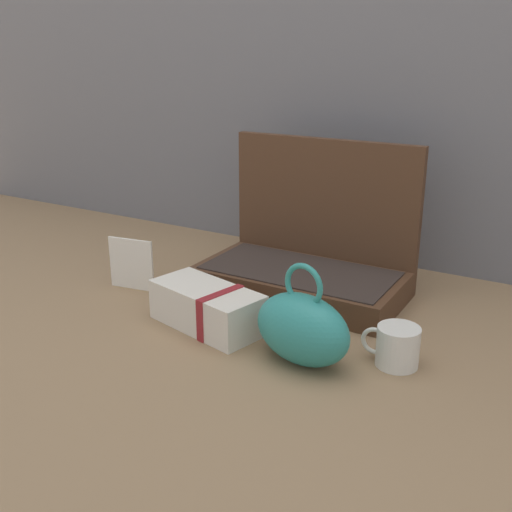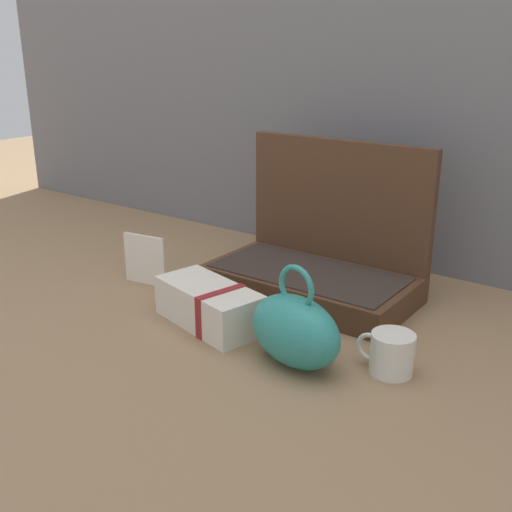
{
  "view_description": "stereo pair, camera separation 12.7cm",
  "coord_description": "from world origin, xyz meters",
  "px_view_note": "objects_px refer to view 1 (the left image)",
  "views": [
    {
      "loc": [
        0.59,
        -1.05,
        0.59
      ],
      "look_at": [
        -0.01,
        -0.02,
        0.17
      ],
      "focal_mm": 42.82,
      "sensor_mm": 36.0,
      "label": 1
    },
    {
      "loc": [
        0.7,
        -0.98,
        0.59
      ],
      "look_at": [
        -0.01,
        -0.02,
        0.17
      ],
      "focal_mm": 42.82,
      "sensor_mm": 36.0,
      "label": 2
    }
  ],
  "objects_px": {
    "coffee_mug": "(397,346)",
    "info_card_left": "(131,264)",
    "cream_toiletry_bag": "(208,308)",
    "open_suitcase": "(308,258)",
    "teal_pouch_handbag": "(302,328)"
  },
  "relations": [
    {
      "from": "cream_toiletry_bag",
      "to": "coffee_mug",
      "type": "distance_m",
      "value": 0.41
    },
    {
      "from": "coffee_mug",
      "to": "teal_pouch_handbag",
      "type": "bearing_deg",
      "value": -153.5
    },
    {
      "from": "coffee_mug",
      "to": "info_card_left",
      "type": "relative_size",
      "value": 0.88
    },
    {
      "from": "cream_toiletry_bag",
      "to": "info_card_left",
      "type": "distance_m",
      "value": 0.31
    },
    {
      "from": "open_suitcase",
      "to": "cream_toiletry_bag",
      "type": "distance_m",
      "value": 0.32
    },
    {
      "from": "coffee_mug",
      "to": "info_card_left",
      "type": "xyz_separation_m",
      "value": [
        -0.7,
        0.04,
        0.03
      ]
    },
    {
      "from": "teal_pouch_handbag",
      "to": "info_card_left",
      "type": "xyz_separation_m",
      "value": [
        -0.54,
        0.13,
        -0.01
      ]
    },
    {
      "from": "cream_toiletry_bag",
      "to": "teal_pouch_handbag",
      "type": "bearing_deg",
      "value": -8.83
    },
    {
      "from": "open_suitcase",
      "to": "teal_pouch_handbag",
      "type": "distance_m",
      "value": 0.38
    },
    {
      "from": "teal_pouch_handbag",
      "to": "coffee_mug",
      "type": "distance_m",
      "value": 0.19
    },
    {
      "from": "info_card_left",
      "to": "teal_pouch_handbag",
      "type": "bearing_deg",
      "value": -21.52
    },
    {
      "from": "open_suitcase",
      "to": "cream_toiletry_bag",
      "type": "bearing_deg",
      "value": -107.33
    },
    {
      "from": "info_card_left",
      "to": "coffee_mug",
      "type": "bearing_deg",
      "value": -12.04
    },
    {
      "from": "open_suitcase",
      "to": "coffee_mug",
      "type": "distance_m",
      "value": 0.41
    },
    {
      "from": "open_suitcase",
      "to": "coffee_mug",
      "type": "bearing_deg",
      "value": -39.59
    }
  ]
}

